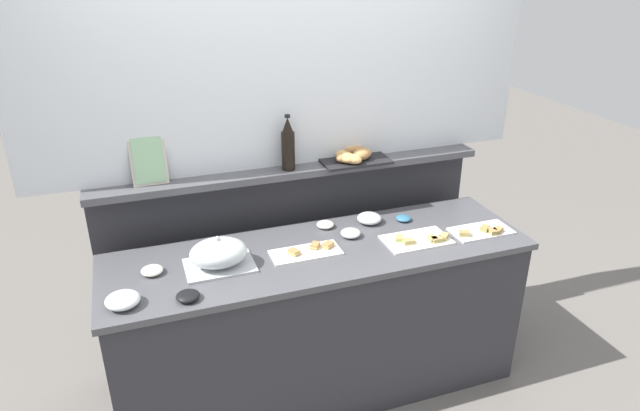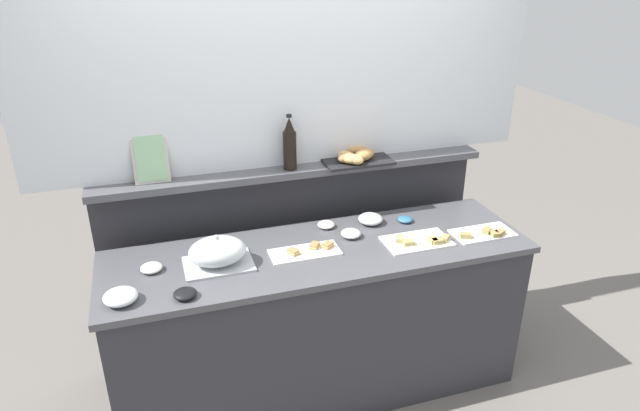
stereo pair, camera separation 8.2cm
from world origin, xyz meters
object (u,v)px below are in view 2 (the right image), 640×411
sandwich_platter_rear (306,251)px  glass_bowl_small (351,234)px  serving_cloche (218,253)px  condiment_bowl_dark (405,219)px  condiment_bowl_teal (326,225)px  glass_bowl_medium (370,219)px  condiment_bowl_red (185,294)px  sandwich_platter_front (484,233)px  glass_bowl_large (121,297)px  framed_picture (150,158)px  wine_bottle_dark (290,145)px  bread_basket (354,157)px  sandwich_platter_side (419,241)px  condiment_bowl_cream (151,268)px

sandwich_platter_rear → glass_bowl_small: (0.28, 0.09, 0.01)m
serving_cloche → condiment_bowl_dark: (1.10, 0.17, -0.06)m
condiment_bowl_teal → condiment_bowl_dark: 0.46m
glass_bowl_medium → sandwich_platter_rear: bearing=-153.9°
glass_bowl_small → condiment_bowl_red: bearing=-160.9°
condiment_bowl_teal → condiment_bowl_dark: (0.46, -0.07, -0.00)m
sandwich_platter_front → glass_bowl_large: glass_bowl_large is taller
condiment_bowl_red → glass_bowl_small: bearing=19.1°
glass_bowl_small → framed_picture: (-0.99, 0.39, 0.41)m
sandwich_platter_front → serving_cloche: size_ratio=1.00×
glass_bowl_large → glass_bowl_medium: size_ratio=1.09×
serving_cloche → glass_bowl_large: 0.50m
glass_bowl_small → wine_bottle_dark: size_ratio=0.35×
wine_bottle_dark → sandwich_platter_rear: bearing=-94.8°
condiment_bowl_red → glass_bowl_medium: bearing=22.2°
sandwich_platter_front → condiment_bowl_teal: 0.87m
condiment_bowl_teal → wine_bottle_dark: 0.49m
sandwich_platter_rear → glass_bowl_large: glass_bowl_large is taller
serving_cloche → wine_bottle_dark: bearing=41.3°
glass_bowl_medium → condiment_bowl_teal: size_ratio=1.43×
serving_cloche → condiment_bowl_dark: bearing=8.6°
condiment_bowl_red → bread_basket: (1.06, 0.65, 0.32)m
sandwich_platter_rear → glass_bowl_medium: (0.45, 0.22, 0.02)m
condiment_bowl_teal → framed_picture: framed_picture is taller
serving_cloche → framed_picture: size_ratio=1.28×
condiment_bowl_dark → framed_picture: 1.45m
bread_basket → sandwich_platter_front: bearing=-43.2°
sandwich_platter_side → serving_cloche: size_ratio=1.06×
sandwich_platter_front → condiment_bowl_red: (-1.63, -0.12, 0.01)m
condiment_bowl_teal → framed_picture: 1.02m
condiment_bowl_cream → wine_bottle_dark: wine_bottle_dark is taller
serving_cloche → glass_bowl_large: (-0.46, -0.19, -0.05)m
framed_picture → condiment_bowl_cream: bearing=-98.4°
condiment_bowl_cream → sandwich_platter_front: bearing=-5.2°
glass_bowl_large → condiment_bowl_dark: glass_bowl_large is taller
glass_bowl_large → bread_basket: (1.34, 0.61, 0.31)m
sandwich_platter_front → serving_cloche: bearing=175.5°
glass_bowl_large → bread_basket: size_ratio=0.38×
bread_basket → serving_cloche: bearing=-154.4°
sandwich_platter_side → bread_basket: size_ratio=0.90×
glass_bowl_small → condiment_bowl_cream: size_ratio=1.04×
serving_cloche → condiment_bowl_cream: (-0.32, 0.05, -0.05)m
serving_cloche → glass_bowl_small: 0.74m
framed_picture → glass_bowl_large: bearing=-107.2°
sandwich_platter_side → glass_bowl_medium: size_ratio=2.55×
condiment_bowl_dark → wine_bottle_dark: wine_bottle_dark is taller
glass_bowl_large → condiment_bowl_teal: (1.10, 0.42, -0.01)m
glass_bowl_small → condiment_bowl_teal: bearing=121.1°
glass_bowl_large → condiment_bowl_teal: bearing=21.0°
wine_bottle_dark → framed_picture: size_ratio=1.19×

